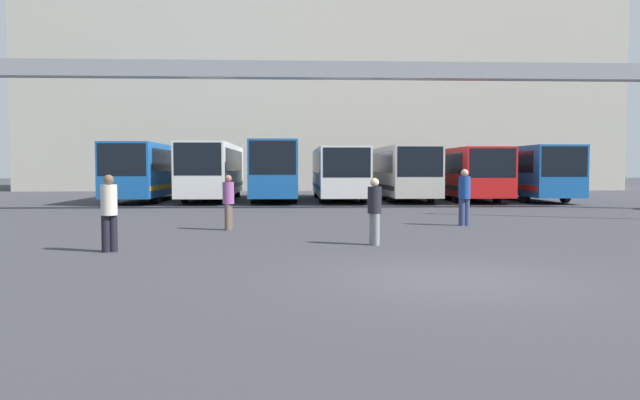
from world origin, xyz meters
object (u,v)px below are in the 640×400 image
bus_slot_2 (275,167)px  pedestrian_near_left (464,196)px  bus_slot_5 (460,171)px  bus_slot_0 (149,169)px  bus_slot_1 (213,168)px  bus_slot_3 (338,170)px  bus_slot_4 (401,170)px  pedestrian_near_center (109,211)px  pedestrian_mid_left (375,210)px  pedestrian_far_center (228,201)px  bus_slot_6 (525,170)px

bus_slot_2 → pedestrian_near_left: size_ratio=5.83×
bus_slot_2 → bus_slot_5: size_ratio=0.91×
bus_slot_0 → bus_slot_1: 3.66m
bus_slot_2 → bus_slot_3: bus_slot_2 is taller
bus_slot_4 → pedestrian_near_center: 24.22m
pedestrian_near_left → pedestrian_near_center: bearing=16.6°
bus_slot_4 → pedestrian_mid_left: bus_slot_4 is taller
bus_slot_0 → bus_slot_5: (18.20, 0.15, -0.12)m
bus_slot_0 → pedestrian_mid_left: bearing=-64.2°
pedestrian_mid_left → bus_slot_1: bearing=176.6°
bus_slot_4 → pedestrian_near_center: size_ratio=6.26×
bus_slot_3 → pedestrian_near_center: 23.18m
bus_slot_1 → pedestrian_near_center: bus_slot_1 is taller
bus_slot_4 → bus_slot_1: bearing=176.3°
pedestrian_near_left → pedestrian_far_center: 7.64m
bus_slot_1 → bus_slot_3: 7.29m
pedestrian_near_left → pedestrian_mid_left: bearing=39.1°
bus_slot_0 → bus_slot_1: (3.64, 0.38, 0.02)m
bus_slot_3 → bus_slot_5: size_ratio=0.97×
bus_slot_2 → pedestrian_mid_left: bus_slot_2 is taller
bus_slot_0 → bus_slot_6: 21.85m
bus_slot_0 → pedestrian_far_center: bus_slot_0 is taller
pedestrian_near_left → pedestrian_near_center: 11.40m
bus_slot_4 → bus_slot_5: 3.67m
bus_slot_5 → pedestrian_near_center: (-14.13, -22.29, -0.78)m
bus_slot_0 → bus_slot_3: size_ratio=1.00×
bus_slot_0 → pedestrian_mid_left: 23.52m
bus_slot_6 → pedestrian_near_left: size_ratio=5.79×
bus_slot_6 → bus_slot_1: bearing=177.4°
pedestrian_mid_left → pedestrian_near_left: 6.11m
pedestrian_far_center → bus_slot_0: bearing=-145.4°
bus_slot_1 → bus_slot_6: (18.20, -0.82, -0.09)m
bus_slot_3 → bus_slot_5: bus_slot_3 is taller
bus_slot_0 → bus_slot_2: (7.28, -0.39, 0.08)m
bus_slot_6 → pedestrian_near_center: bearing=-129.3°
pedestrian_near_center → pedestrian_far_center: bearing=38.3°
bus_slot_6 → pedestrian_near_left: 17.73m
bus_slot_6 → bus_slot_0: bearing=178.9°
bus_slot_2 → bus_slot_4: size_ratio=0.99×
bus_slot_6 → pedestrian_far_center: (-15.58, -16.88, -0.87)m
pedestrian_mid_left → pedestrian_far_center: (-3.95, 3.84, 0.02)m
bus_slot_4 → pedestrian_near_left: bearing=-92.6°
bus_slot_0 → bus_slot_4: 14.56m
bus_slot_0 → bus_slot_5: 18.20m
pedestrian_mid_left → pedestrian_near_left: (3.62, 4.93, 0.11)m
bus_slot_0 → bus_slot_4: bus_slot_0 is taller
pedestrian_far_center → pedestrian_mid_left: bearing=60.4°
bus_slot_0 → pedestrian_near_center: bearing=-79.6°
bus_slot_1 → pedestrian_far_center: 17.92m
bus_slot_4 → pedestrian_far_center: (-8.30, -17.00, -0.86)m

